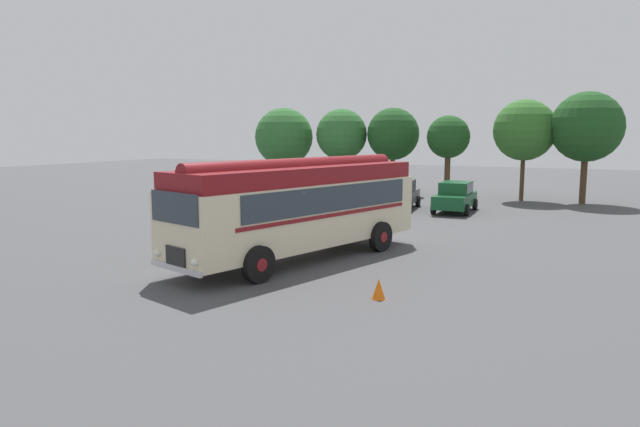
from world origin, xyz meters
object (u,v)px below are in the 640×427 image
at_px(car_mid_left, 399,194).
at_px(traffic_cone, 379,289).
at_px(vintage_bus, 300,205).
at_px(box_van, 318,182).
at_px(car_near_left, 359,191).
at_px(car_mid_right, 455,197).

distance_m(car_mid_left, traffic_cone, 18.34).
distance_m(vintage_bus, car_mid_left, 14.30).
bearing_deg(car_mid_left, box_van, -177.78).
bearing_deg(traffic_cone, car_mid_left, 107.27).
height_order(car_near_left, car_mid_right, same).
relative_size(vintage_bus, box_van, 1.76).
relative_size(car_mid_left, box_van, 0.74).
distance_m(car_mid_left, box_van, 5.14).
bearing_deg(car_mid_right, vintage_bus, -97.63).
height_order(car_mid_left, box_van, box_van).
height_order(box_van, traffic_cone, box_van).
bearing_deg(box_van, traffic_cone, -58.62).
relative_size(car_mid_right, box_van, 0.72).
bearing_deg(car_near_left, box_van, -165.50).
xyz_separation_m(car_near_left, traffic_cone, (8.12, -17.93, -0.57)).
height_order(car_near_left, traffic_cone, car_near_left).
height_order(car_mid_right, box_van, box_van).
bearing_deg(traffic_cone, car_near_left, 114.35).
xyz_separation_m(car_near_left, box_van, (-2.44, -0.63, 0.52)).
height_order(car_mid_left, car_mid_right, same).
distance_m(car_mid_right, box_van, 8.35).
xyz_separation_m(vintage_bus, car_mid_right, (1.92, 14.31, -1.05)).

